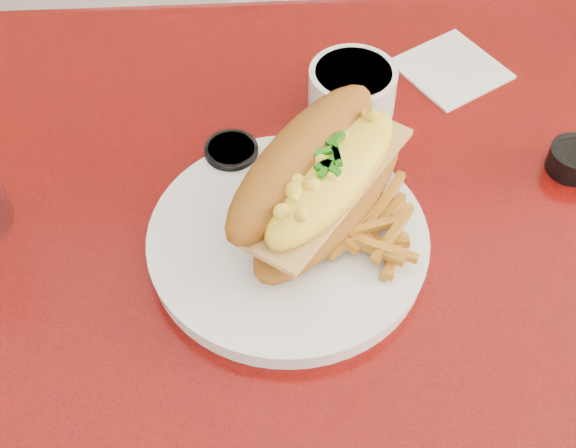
{
  "coord_description": "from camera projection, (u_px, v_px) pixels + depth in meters",
  "views": [
    {
      "loc": [
        -0.19,
        -0.54,
        1.43
      ],
      "look_at": [
        -0.16,
        -0.04,
        0.81
      ],
      "focal_mm": 50.0,
      "sensor_mm": 36.0,
      "label": 1
    }
  ],
  "objects": [
    {
      "name": "sauce_cup_left",
      "position": [
        232.0,
        156.0,
        0.89
      ],
      "size": [
        0.07,
        0.07,
        0.03
      ],
      "rotation": [
        0.0,
        0.0,
        -0.19
      ],
      "color": "black",
      "rests_on": "diner_table"
    },
    {
      "name": "fork",
      "position": [
        352.0,
        212.0,
        0.83
      ],
      "size": [
        0.03,
        0.16,
        0.0
      ],
      "rotation": [
        0.0,
        0.0,
        1.66
      ],
      "color": "silver",
      "rests_on": "dinner_plate"
    },
    {
      "name": "fries_pile",
      "position": [
        357.0,
        219.0,
        0.81
      ],
      "size": [
        0.14,
        0.13,
        0.03
      ],
      "primitive_type": null,
      "rotation": [
        0.0,
        0.0,
        -0.36
      ],
      "color": "orange",
      "rests_on": "dinner_plate"
    },
    {
      "name": "diner_table",
      "position": [
        417.0,
        297.0,
        0.98
      ],
      "size": [
        1.23,
        0.83,
        0.77
      ],
      "color": "red",
      "rests_on": "ground"
    },
    {
      "name": "booth_bench_far",
      "position": [
        339.0,
        71.0,
        1.74
      ],
      "size": [
        1.2,
        0.51,
        0.9
      ],
      "color": "#A7130B",
      "rests_on": "ground"
    },
    {
      "name": "gravy_ramekin",
      "position": [
        352.0,
        89.0,
        0.94
      ],
      "size": [
        0.12,
        0.12,
        0.06
      ],
      "rotation": [
        0.0,
        0.0,
        0.24
      ],
      "color": "white",
      "rests_on": "diner_table"
    },
    {
      "name": "mac_hoagie",
      "position": [
        321.0,
        179.0,
        0.8
      ],
      "size": [
        0.25,
        0.27,
        0.11
      ],
      "rotation": [
        0.0,
        0.0,
        0.92
      ],
      "color": "#925517",
      "rests_on": "dinner_plate"
    },
    {
      "name": "paper_napkin",
      "position": [
        451.0,
        69.0,
        1.0
      ],
      "size": [
        0.16,
        0.16,
        0.0
      ],
      "primitive_type": "cube",
      "rotation": [
        0.0,
        0.0,
        0.53
      ],
      "color": "white",
      "rests_on": "diner_table"
    },
    {
      "name": "sauce_cup_right",
      "position": [
        574.0,
        159.0,
        0.89
      ],
      "size": [
        0.07,
        0.07,
        0.03
      ],
      "rotation": [
        0.0,
        0.0,
        -0.17
      ],
      "color": "black",
      "rests_on": "diner_table"
    },
    {
      "name": "dinner_plate",
      "position": [
        288.0,
        242.0,
        0.82
      ],
      "size": [
        0.36,
        0.36,
        0.02
      ],
      "rotation": [
        0.0,
        0.0,
        -0.3
      ],
      "color": "white",
      "rests_on": "diner_table"
    }
  ]
}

